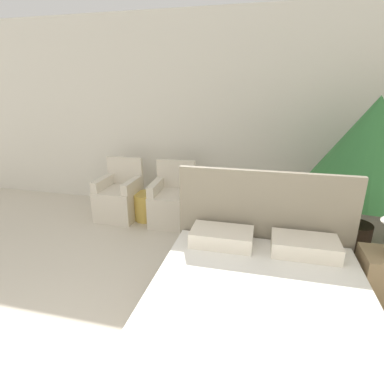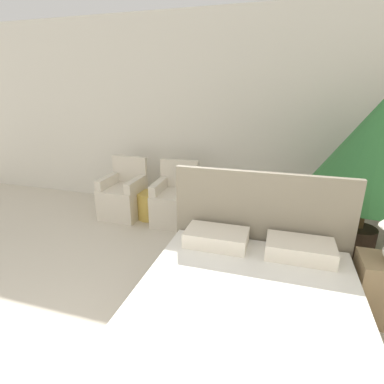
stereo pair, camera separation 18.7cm
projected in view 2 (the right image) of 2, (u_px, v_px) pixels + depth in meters
name	position (u px, v px, depth m)	size (l,w,h in m)	color
wall_back	(202.00, 116.00, 4.53)	(10.00, 0.06, 2.90)	silver
bed	(244.00, 330.00, 2.07)	(1.64, 2.12, 1.15)	brown
armchair_near_window_left	(124.00, 198.00, 4.52)	(0.57, 0.61, 0.87)	beige
armchair_near_window_right	(175.00, 203.00, 4.29)	(0.60, 0.63, 0.87)	beige
potted_palm	(376.00, 151.00, 3.11)	(1.39, 1.39, 1.79)	#38281E
nightstand	(384.00, 290.00, 2.47)	(0.44, 0.37, 0.55)	#937A56
side_table	(150.00, 205.00, 4.46)	(0.37, 0.37, 0.40)	gold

